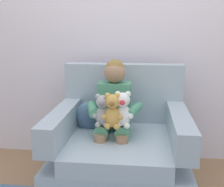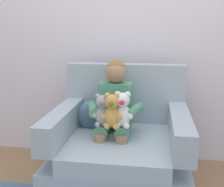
# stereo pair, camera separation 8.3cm
# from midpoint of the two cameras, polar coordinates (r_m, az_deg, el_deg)

# --- Properties ---
(back_wall) EXTENTS (6.00, 0.10, 2.60)m
(back_wall) POSITION_cam_midpoint_polar(r_m,az_deg,el_deg) (2.74, 2.04, 13.75)
(back_wall) COLOR silver
(back_wall) RESTS_ON ground
(armchair) EXTENTS (1.03, 0.94, 0.96)m
(armchair) POSITION_cam_midpoint_polar(r_m,az_deg,el_deg) (2.31, 0.60, -11.40)
(armchair) COLOR #9EADBC
(armchair) RESTS_ON ground
(seated_child) EXTENTS (0.45, 0.39, 0.82)m
(seated_child) POSITION_cam_midpoint_polar(r_m,az_deg,el_deg) (2.23, -0.70, -2.75)
(seated_child) COLOR #4C9370
(seated_child) RESTS_ON armchair
(plush_grey) EXTENTS (0.14, 0.12, 0.24)m
(plush_grey) POSITION_cam_midpoint_polar(r_m,az_deg,el_deg) (2.08, -3.05, -3.58)
(plush_grey) COLOR #9E9EA3
(plush_grey) RESTS_ON armchair
(plush_white) EXTENTS (0.16, 0.13, 0.27)m
(plush_white) POSITION_cam_midpoint_polar(r_m,az_deg,el_deg) (2.06, 1.02, -3.41)
(plush_white) COLOR white
(plush_white) RESTS_ON armchair
(plush_honey) EXTENTS (0.15, 0.13, 0.26)m
(plush_honey) POSITION_cam_midpoint_polar(r_m,az_deg,el_deg) (2.04, -1.05, -3.67)
(plush_honey) COLOR gold
(plush_honey) RESTS_ON armchair
(throw_pillow) EXTENTS (0.27, 0.15, 0.26)m
(throw_pillow) POSITION_cam_midpoint_polar(r_m,az_deg,el_deg) (2.39, -5.17, -4.53)
(throw_pillow) COLOR slate
(throw_pillow) RESTS_ON armchair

